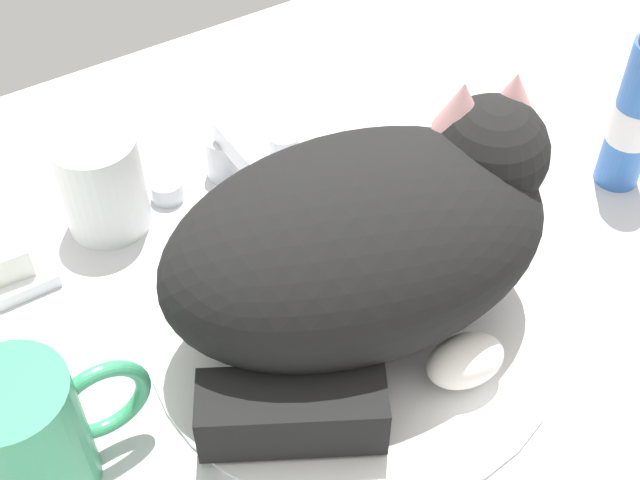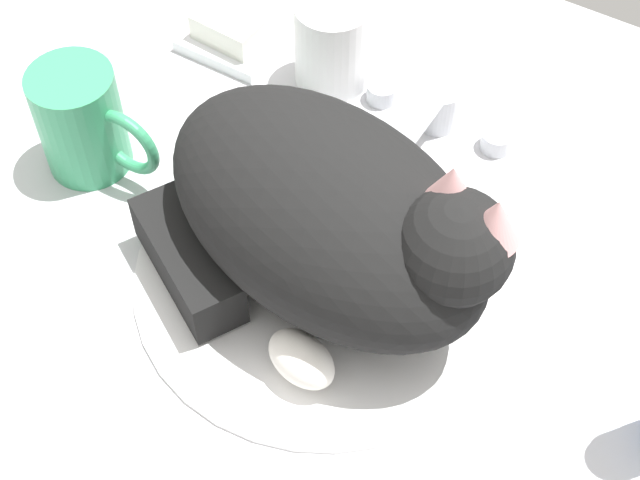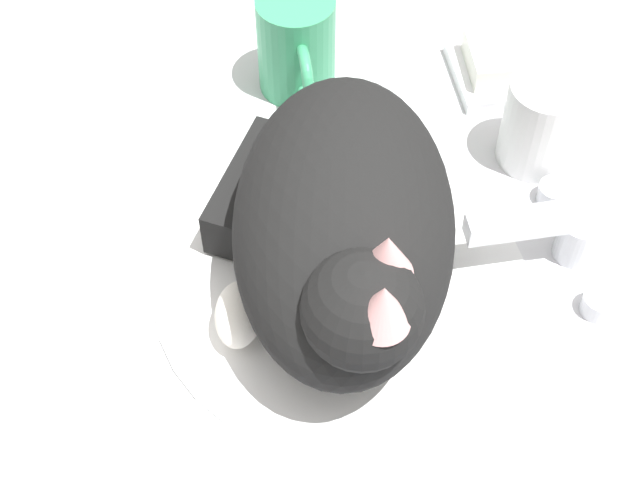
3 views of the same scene
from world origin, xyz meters
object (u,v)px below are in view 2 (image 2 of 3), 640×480
object	(u,v)px
faucet	(432,112)
soap_bar	(229,28)
coffee_mug	(84,122)
rinse_cup	(332,44)
cat	(332,219)

from	to	relation	value
faucet	soap_bar	bearing A→B (deg)	179.68
coffee_mug	rinse_cup	xyz separation A→B (cm)	(12.40, 19.52, -0.63)
faucet	soap_bar	xyz separation A→B (cm)	(-21.44, 0.12, -0.31)
cat	coffee_mug	distance (cm)	24.39
rinse_cup	coffee_mug	bearing A→B (deg)	-122.42
faucet	rinse_cup	xyz separation A→B (cm)	(-11.00, 1.51, 1.51)
coffee_mug	soap_bar	size ratio (longest dim) A/B	1.83
cat	coffee_mug	size ratio (longest dim) A/B	2.59
coffee_mug	faucet	bearing A→B (deg)	37.59
rinse_cup	soap_bar	xyz separation A→B (cm)	(-10.44, -1.39, -1.83)
coffee_mug	soap_bar	xyz separation A→B (cm)	(1.96, 18.13, -2.46)
rinse_cup	cat	bearing A→B (deg)	-59.31
coffee_mug	rinse_cup	bearing A→B (deg)	57.58
faucet	cat	size ratio (longest dim) A/B	0.47
cat	soap_bar	xyz separation A→B (cm)	(-22.20, 18.43, -5.78)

